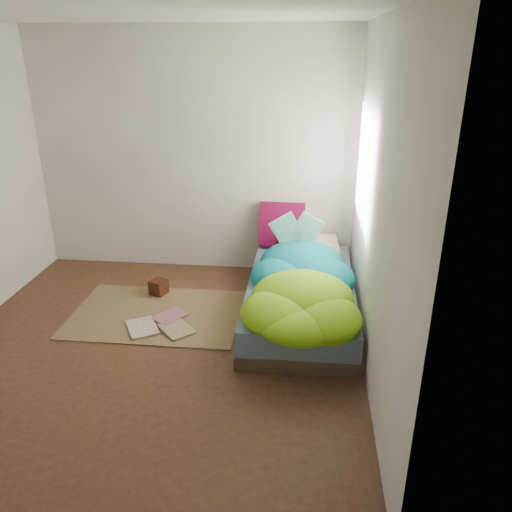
{
  "coord_description": "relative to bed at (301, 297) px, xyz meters",
  "views": [
    {
      "loc": [
        1.24,
        -3.53,
        2.37
      ],
      "look_at": [
        0.79,
        0.75,
        0.57
      ],
      "focal_mm": 35.0,
      "sensor_mm": 36.0,
      "label": 1
    }
  ],
  "objects": [
    {
      "name": "ground",
      "position": [
        -1.22,
        -0.72,
        -0.17
      ],
      "size": [
        3.5,
        3.5,
        0.0
      ],
      "primitive_type": "cube",
      "color": "#412319",
      "rests_on": "ground"
    },
    {
      "name": "room_walls",
      "position": [
        -1.21,
        -0.71,
        1.46
      ],
      "size": [
        3.54,
        3.54,
        2.62
      ],
      "color": "#BBB9B2",
      "rests_on": "ground"
    },
    {
      "name": "bed",
      "position": [
        0.0,
        0.0,
        0.0
      ],
      "size": [
        1.0,
        2.0,
        0.34
      ],
      "color": "#39301F",
      "rests_on": "ground"
    },
    {
      "name": "duvet",
      "position": [
        0.0,
        -0.22,
        0.34
      ],
      "size": [
        0.96,
        1.84,
        0.34
      ],
      "primitive_type": null,
      "color": "#085A83",
      "rests_on": "bed"
    },
    {
      "name": "rug",
      "position": [
        -1.37,
        -0.17,
        -0.16
      ],
      "size": [
        1.6,
        1.1,
        0.01
      ],
      "primitive_type": "cube",
      "color": "brown",
      "rests_on": "ground"
    },
    {
      "name": "pillow_floral",
      "position": [
        0.06,
        0.66,
        0.24
      ],
      "size": [
        0.65,
        0.45,
        0.14
      ],
      "primitive_type": "cube",
      "rotation": [
        0.0,
        0.0,
        0.11
      ],
      "color": "beige",
      "rests_on": "bed"
    },
    {
      "name": "pillow_magenta",
      "position": [
        -0.24,
        0.9,
        0.42
      ],
      "size": [
        0.49,
        0.16,
        0.49
      ],
      "primitive_type": "cube",
      "rotation": [
        0.0,
        0.0,
        -0.02
      ],
      "color": "#520528",
      "rests_on": "bed"
    },
    {
      "name": "open_book",
      "position": [
        -0.06,
        0.42,
        0.64
      ],
      "size": [
        0.44,
        0.16,
        0.26
      ],
      "primitive_type": null,
      "rotation": [
        0.0,
        0.0,
        0.16
      ],
      "color": "#33832B",
      "rests_on": "duvet"
    },
    {
      "name": "wooden_box",
      "position": [
        -1.47,
        0.24,
        -0.08
      ],
      "size": [
        0.2,
        0.2,
        0.15
      ],
      "primitive_type": "cube",
      "rotation": [
        0.0,
        0.0,
        -0.39
      ],
      "color": "black",
      "rests_on": "rug"
    },
    {
      "name": "floor_book_a",
      "position": [
        -1.52,
        -0.53,
        -0.14
      ],
      "size": [
        0.38,
        0.42,
        0.03
      ],
      "primitive_type": "imported",
      "rotation": [
        0.0,
        0.0,
        0.52
      ],
      "color": "silver",
      "rests_on": "rug"
    },
    {
      "name": "floor_book_b",
      "position": [
        -1.31,
        -0.18,
        -0.14
      ],
      "size": [
        0.35,
        0.37,
        0.03
      ],
      "primitive_type": "imported",
      "rotation": [
        0.0,
        0.0,
        -0.62
      ],
      "color": "#B06575",
      "rests_on": "rug"
    },
    {
      "name": "floor_book_c",
      "position": [
        -1.19,
        -0.54,
        -0.14
      ],
      "size": [
        0.39,
        0.4,
        0.02
      ],
      "primitive_type": "imported",
      "rotation": [
        0.0,
        0.0,
        0.73
      ],
      "color": "tan",
      "rests_on": "rug"
    }
  ]
}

